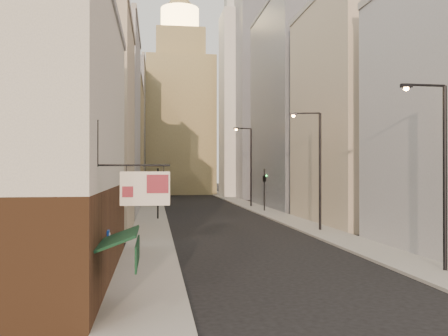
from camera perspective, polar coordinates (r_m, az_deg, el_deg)
sidewalk_left at (r=68.43m, az=-8.17°, el=-4.25°), size 3.00×140.00×0.15m
sidewalk_right at (r=69.59m, az=2.63°, el=-4.19°), size 3.00×140.00×0.15m
near_building_left at (r=22.82m, az=-20.06°, el=2.94°), size 8.30×23.04×12.30m
left_bldg_beige at (r=39.83m, az=-16.31°, el=4.38°), size 8.00×12.00×16.00m
left_bldg_grey at (r=55.83m, az=-13.89°, el=5.08°), size 8.00×16.00×20.00m
left_bldg_tan at (r=73.60m, az=-12.43°, el=2.59°), size 8.00×18.00×17.00m
left_bldg_wingrid at (r=93.73m, az=-11.46°, el=4.10°), size 8.00×20.00×24.00m
right_bldg_beige at (r=47.23m, az=14.89°, el=6.07°), size 8.00×16.00×20.00m
right_bldg_wingrid at (r=66.35m, az=8.13°, el=6.81°), size 8.00×20.00×26.00m
highrise at (r=96.72m, az=6.93°, el=12.14°), size 21.00×23.00×51.20m
clock_tower at (r=106.19m, az=-5.07°, el=6.62°), size 14.00×14.00×44.90m
white_tower at (r=93.73m, az=2.16°, el=8.16°), size 8.00×8.00×41.50m
streetlamp_near at (r=25.02m, az=23.50°, el=0.27°), size 2.29×0.28×8.71m
streetlamp_mid at (r=39.59m, az=10.57°, el=0.52°), size 2.40×0.78×9.32m
streetlamp_far at (r=65.25m, az=2.91°, el=0.69°), size 2.57×1.21×10.36m
traffic_light_left at (r=48.47m, az=-7.57°, el=-1.89°), size 0.57×0.48×5.00m
traffic_light_right at (r=57.76m, az=4.64°, el=-1.16°), size 0.69×0.69×5.00m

